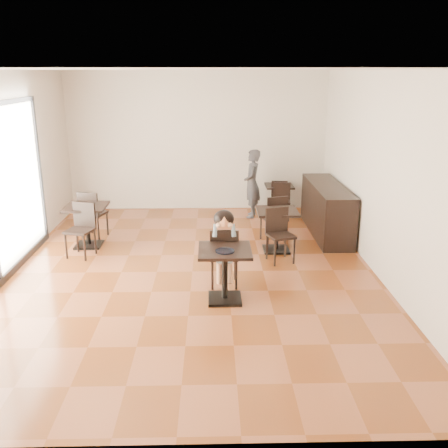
{
  "coord_description": "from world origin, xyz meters",
  "views": [
    {
      "loc": [
        0.34,
        -7.67,
        3.18
      ],
      "look_at": [
        0.51,
        -0.59,
        1.0
      ],
      "focal_mm": 40.0,
      "sensor_mm": 36.0,
      "label": 1
    }
  ],
  "objects_px": {
    "child_table": "(225,275)",
    "cafe_table_left": "(87,226)",
    "chair_left_b": "(80,231)",
    "child": "(224,249)",
    "chair_mid_b": "(281,236)",
    "child_chair": "(224,256)",
    "cafe_table_back": "(279,199)",
    "adult_patron": "(252,184)",
    "chair_back_a": "(279,196)",
    "chair_mid_a": "(273,218)",
    "chair_back_b": "(282,202)",
    "cafe_table_mid": "(277,231)",
    "chair_left_a": "(94,214)"
  },
  "relations": [
    {
      "from": "child_table",
      "to": "cafe_table_left",
      "type": "distance_m",
      "value": 3.48
    },
    {
      "from": "child_table",
      "to": "chair_left_b",
      "type": "bearing_deg",
      "value": 143.7
    },
    {
      "from": "child",
      "to": "chair_mid_b",
      "type": "xyz_separation_m",
      "value": [
        1.0,
        0.97,
        -0.13
      ]
    },
    {
      "from": "child_chair",
      "to": "cafe_table_back",
      "type": "xyz_separation_m",
      "value": [
        1.37,
        4.04,
        -0.14
      ]
    },
    {
      "from": "adult_patron",
      "to": "cafe_table_back",
      "type": "height_order",
      "value": "adult_patron"
    },
    {
      "from": "chair_back_a",
      "to": "child",
      "type": "bearing_deg",
      "value": 77.92
    },
    {
      "from": "cafe_table_back",
      "to": "chair_left_b",
      "type": "relative_size",
      "value": 0.7
    },
    {
      "from": "chair_mid_a",
      "to": "cafe_table_left",
      "type": "bearing_deg",
      "value": -13.3
    },
    {
      "from": "chair_back_b",
      "to": "chair_mid_b",
      "type": "bearing_deg",
      "value": -91.57
    },
    {
      "from": "chair_mid_b",
      "to": "chair_left_b",
      "type": "distance_m",
      "value": 3.53
    },
    {
      "from": "child_table",
      "to": "child_chair",
      "type": "distance_m",
      "value": 0.56
    },
    {
      "from": "chair_mid_b",
      "to": "chair_back_b",
      "type": "height_order",
      "value": "chair_mid_b"
    },
    {
      "from": "child",
      "to": "chair_mid_a",
      "type": "height_order",
      "value": "child"
    },
    {
      "from": "child_table",
      "to": "cafe_table_mid",
      "type": "xyz_separation_m",
      "value": [
        1.0,
        2.07,
        -0.01
      ]
    },
    {
      "from": "chair_mid_a",
      "to": "chair_back_b",
      "type": "distance_m",
      "value": 1.5
    },
    {
      "from": "cafe_table_mid",
      "to": "cafe_table_left",
      "type": "height_order",
      "value": "cafe_table_left"
    },
    {
      "from": "cafe_table_back",
      "to": "chair_back_b",
      "type": "relative_size",
      "value": 0.83
    },
    {
      "from": "child",
      "to": "chair_mid_b",
      "type": "relative_size",
      "value": 1.28
    },
    {
      "from": "child_table",
      "to": "chair_back_a",
      "type": "distance_m",
      "value": 4.79
    },
    {
      "from": "cafe_table_back",
      "to": "cafe_table_mid",
      "type": "bearing_deg",
      "value": -98.36
    },
    {
      "from": "chair_back_a",
      "to": "chair_mid_b",
      "type": "bearing_deg",
      "value": 89.81
    },
    {
      "from": "chair_mid_a",
      "to": "chair_left_b",
      "type": "xyz_separation_m",
      "value": [
        -3.52,
        -0.77,
        0.01
      ]
    },
    {
      "from": "cafe_table_back",
      "to": "chair_back_a",
      "type": "relative_size",
      "value": 0.83
    },
    {
      "from": "cafe_table_left",
      "to": "chair_mid_a",
      "type": "bearing_deg",
      "value": 3.53
    },
    {
      "from": "cafe_table_left",
      "to": "child",
      "type": "bearing_deg",
      "value": -36.3
    },
    {
      "from": "chair_left_b",
      "to": "cafe_table_left",
      "type": "bearing_deg",
      "value": 107.06
    },
    {
      "from": "chair_mid_b",
      "to": "chair_back_b",
      "type": "relative_size",
      "value": 1.16
    },
    {
      "from": "child",
      "to": "cafe_table_mid",
      "type": "xyz_separation_m",
      "value": [
        1.0,
        1.52,
        -0.21
      ]
    },
    {
      "from": "cafe_table_mid",
      "to": "child",
      "type": "bearing_deg",
      "value": -123.45
    },
    {
      "from": "child",
      "to": "chair_left_a",
      "type": "height_order",
      "value": "child"
    },
    {
      "from": "cafe_table_left",
      "to": "chair_mid_a",
      "type": "height_order",
      "value": "chair_mid_a"
    },
    {
      "from": "chair_left_a",
      "to": "adult_patron",
      "type": "bearing_deg",
      "value": -139.99
    },
    {
      "from": "child",
      "to": "cafe_table_back",
      "type": "xyz_separation_m",
      "value": [
        1.37,
        4.04,
        -0.26
      ]
    },
    {
      "from": "child",
      "to": "chair_left_a",
      "type": "relative_size",
      "value": 1.25
    },
    {
      "from": "cafe_table_mid",
      "to": "chair_mid_a",
      "type": "height_order",
      "value": "chair_mid_a"
    },
    {
      "from": "chair_left_a",
      "to": "chair_left_b",
      "type": "distance_m",
      "value": 1.1
    },
    {
      "from": "cafe_table_back",
      "to": "child_table",
      "type": "bearing_deg",
      "value": -106.65
    },
    {
      "from": "child_table",
      "to": "adult_patron",
      "type": "distance_m",
      "value": 4.39
    },
    {
      "from": "child_chair",
      "to": "chair_back_a",
      "type": "bearing_deg",
      "value": -108.77
    },
    {
      "from": "child",
      "to": "chair_mid_a",
      "type": "relative_size",
      "value": 1.28
    },
    {
      "from": "adult_patron",
      "to": "chair_mid_a",
      "type": "height_order",
      "value": "adult_patron"
    },
    {
      "from": "child",
      "to": "chair_back_b",
      "type": "distance_m",
      "value": 3.78
    },
    {
      "from": "chair_left_b",
      "to": "adult_patron",
      "type": "bearing_deg",
      "value": 54.41
    },
    {
      "from": "cafe_table_back",
      "to": "chair_left_a",
      "type": "xyz_separation_m",
      "value": [
        -3.89,
        -1.64,
        0.14
      ]
    },
    {
      "from": "child_table",
      "to": "chair_left_b",
      "type": "distance_m",
      "value": 3.12
    },
    {
      "from": "adult_patron",
      "to": "cafe_table_mid",
      "type": "height_order",
      "value": "adult_patron"
    },
    {
      "from": "child_table",
      "to": "adult_patron",
      "type": "height_order",
      "value": "adult_patron"
    },
    {
      "from": "child",
      "to": "chair_back_a",
      "type": "distance_m",
      "value": 4.27
    },
    {
      "from": "child",
      "to": "chair_left_a",
      "type": "bearing_deg",
      "value": 136.37
    },
    {
      "from": "child_chair",
      "to": "child",
      "type": "height_order",
      "value": "child"
    }
  ]
}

